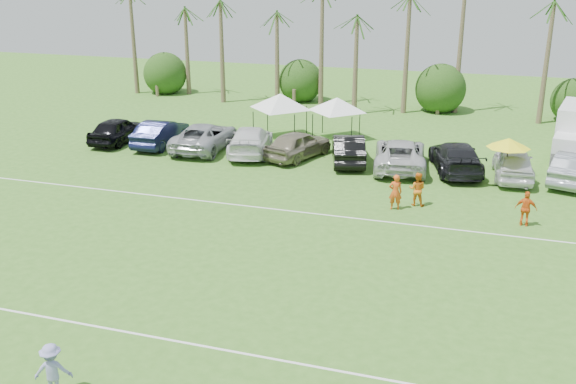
% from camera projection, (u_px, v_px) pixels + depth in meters
% --- Properties ---
extents(ground, '(120.00, 120.00, 0.00)m').
position_uv_depth(ground, '(112.00, 371.00, 18.81)').
color(ground, '#3B6F21').
rests_on(ground, ground).
extents(field_lines, '(80.00, 12.10, 0.01)m').
position_uv_depth(field_lines, '(220.00, 259.00, 26.00)').
color(field_lines, white).
rests_on(field_lines, ground).
extents(palm_tree_0, '(2.40, 2.40, 8.90)m').
position_uv_depth(palm_tree_0, '(122.00, 10.00, 56.71)').
color(palm_tree_0, brown).
rests_on(palm_tree_0, ground).
extents(palm_tree_1, '(2.40, 2.40, 9.90)m').
position_uv_depth(palm_tree_1, '(172.00, 1.00, 55.01)').
color(palm_tree_1, brown).
rests_on(palm_tree_1, ground).
extents(palm_tree_4, '(2.40, 2.40, 8.90)m').
position_uv_depth(palm_tree_4, '(318.00, 15.00, 51.61)').
color(palm_tree_4, brown).
rests_on(palm_tree_4, ground).
extents(palm_tree_5, '(2.40, 2.40, 9.90)m').
position_uv_depth(palm_tree_5, '(368.00, 5.00, 50.19)').
color(palm_tree_5, brown).
rests_on(palm_tree_5, ground).
extents(palm_tree_8, '(2.40, 2.40, 8.90)m').
position_uv_depth(palm_tree_8, '(543.00, 20.00, 46.80)').
color(palm_tree_8, brown).
rests_on(palm_tree_8, ground).
extents(bush_tree_0, '(4.00, 4.00, 4.00)m').
position_uv_depth(bush_tree_0, '(162.00, 75.00, 58.66)').
color(bush_tree_0, brown).
rests_on(bush_tree_0, ground).
extents(bush_tree_1, '(4.00, 4.00, 4.00)m').
position_uv_depth(bush_tree_1, '(297.00, 82.00, 54.98)').
color(bush_tree_1, brown).
rests_on(bush_tree_1, ground).
extents(bush_tree_2, '(4.00, 4.00, 4.00)m').
position_uv_depth(bush_tree_2, '(440.00, 90.00, 51.58)').
color(bush_tree_2, brown).
rests_on(bush_tree_2, ground).
extents(bush_tree_3, '(4.00, 4.00, 4.00)m').
position_uv_depth(bush_tree_3, '(574.00, 97.00, 48.74)').
color(bush_tree_3, brown).
rests_on(bush_tree_3, ground).
extents(sideline_player_a, '(0.73, 0.57, 1.77)m').
position_uv_depth(sideline_player_a, '(395.00, 192.00, 31.03)').
color(sideline_player_a, '#E05118').
rests_on(sideline_player_a, ground).
extents(sideline_player_b, '(0.86, 0.68, 1.70)m').
position_uv_depth(sideline_player_b, '(417.00, 189.00, 31.53)').
color(sideline_player_b, orange).
rests_on(sideline_player_b, ground).
extents(sideline_player_c, '(1.00, 0.51, 1.64)m').
position_uv_depth(sideline_player_c, '(526.00, 209.00, 29.07)').
color(sideline_player_c, orange).
rests_on(sideline_player_c, ground).
extents(canopy_tent_left, '(4.45, 4.45, 3.61)m').
position_uv_depth(canopy_tent_left, '(280.00, 94.00, 43.20)').
color(canopy_tent_left, black).
rests_on(canopy_tent_left, ground).
extents(canopy_tent_right, '(4.13, 4.13, 3.34)m').
position_uv_depth(canopy_tent_right, '(337.00, 97.00, 43.08)').
color(canopy_tent_right, black).
rests_on(canopy_tent_right, ground).
extents(market_umbrella, '(2.31, 2.31, 2.58)m').
position_uv_depth(market_umbrella, '(509.00, 143.00, 34.15)').
color(market_umbrella, black).
rests_on(market_umbrella, ground).
extents(frisbee_player, '(1.18, 0.94, 1.59)m').
position_uv_depth(frisbee_player, '(53.00, 370.00, 17.52)').
color(frisbee_player, '#8D8EC9').
rests_on(frisbee_player, ground).
extents(parked_car_0, '(2.09, 5.08, 1.73)m').
position_uv_depth(parked_car_0, '(118.00, 130.00, 42.84)').
color(parked_car_0, black).
rests_on(parked_car_0, ground).
extents(parked_car_1, '(1.95, 5.28, 1.73)m').
position_uv_depth(parked_car_1, '(161.00, 133.00, 42.07)').
color(parked_car_1, '#0E1234').
rests_on(parked_car_1, ground).
extents(parked_car_2, '(3.17, 6.34, 1.73)m').
position_uv_depth(parked_car_2, '(205.00, 137.00, 41.19)').
color(parked_car_2, '#9DA1A4').
rests_on(parked_car_2, ground).
extents(parked_car_3, '(3.70, 6.34, 1.73)m').
position_uv_depth(parked_car_3, '(250.00, 140.00, 40.29)').
color(parked_car_3, white).
rests_on(parked_car_3, ground).
extents(parked_car_4, '(3.58, 5.45, 1.73)m').
position_uv_depth(parked_car_4, '(298.00, 144.00, 39.37)').
color(parked_car_4, gray).
rests_on(parked_car_4, ground).
extents(parked_car_5, '(3.15, 5.53, 1.73)m').
position_uv_depth(parked_car_5, '(348.00, 149.00, 38.46)').
color(parked_car_5, black).
rests_on(parked_car_5, ground).
extents(parked_car_6, '(3.69, 6.54, 1.73)m').
position_uv_depth(parked_car_6, '(400.00, 154.00, 37.35)').
color(parked_car_6, silver).
rests_on(parked_car_6, ground).
extents(parked_car_7, '(3.82, 6.36, 1.73)m').
position_uv_depth(parked_car_7, '(456.00, 157.00, 36.77)').
color(parked_car_7, black).
rests_on(parked_car_7, ground).
extents(parked_car_8, '(2.33, 5.17, 1.73)m').
position_uv_depth(parked_car_8, '(514.00, 164.00, 35.52)').
color(parked_car_8, silver).
rests_on(parked_car_8, ground).
extents(parked_car_9, '(3.16, 5.53, 1.73)m').
position_uv_depth(parked_car_9, '(574.00, 168.00, 34.82)').
color(parked_car_9, gray).
rests_on(parked_car_9, ground).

